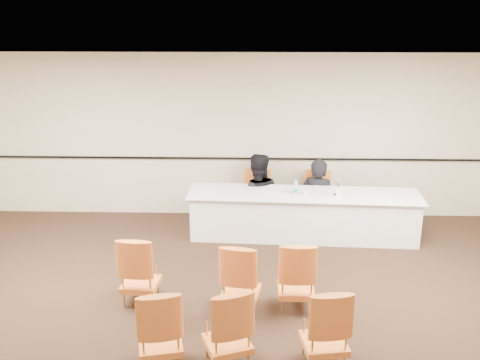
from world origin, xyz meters
The scene contains 20 objects.
floor centered at (0.00, 0.00, 0.00)m, with size 10.00×10.00×0.00m, color black.
ceiling centered at (0.00, 0.00, 3.00)m, with size 10.00×10.00×0.00m, color white.
wall_back centered at (0.00, 4.00, 1.50)m, with size 10.00×0.04×3.00m, color beige.
wall_rail centered at (0.00, 3.96, 1.10)m, with size 9.80×0.04×0.03m, color black.
panel_table centered at (1.16, 2.97, 0.39)m, with size 3.87×0.89×0.78m, color silver, non-canonical shape.
panelist_main centered at (1.45, 3.52, 0.35)m, with size 0.64×0.42×1.74m, color black.
panelist_main_chair centered at (1.45, 3.52, 0.47)m, with size 0.50×0.50×0.95m, color #BF6B22, non-canonical shape.
panelist_second centered at (0.37, 3.58, 0.40)m, with size 0.87×0.67×1.78m, color black.
panelist_second_chair centered at (0.37, 3.58, 0.47)m, with size 0.50×0.50×0.95m, color #BF6B22, non-canonical shape.
papers centered at (1.48, 2.91, 0.78)m, with size 0.30×0.22×0.00m, color silver.
microphone centered at (1.69, 2.89, 0.90)m, with size 0.09×0.18×0.26m, color black, non-canonical shape.
water_bottle centered at (1.01, 2.92, 0.90)m, with size 0.08×0.08×0.25m, color teal, non-canonical shape.
drinking_glass centered at (1.18, 2.89, 0.83)m, with size 0.06×0.06×0.10m, color white.
coffee_cup centered at (1.71, 2.83, 0.84)m, with size 0.09×0.09×0.14m, color white.
aud_chair_front_left centered at (-1.16, 0.77, 0.47)m, with size 0.50×0.50×0.95m, color #BF6B22, non-canonical shape.
aud_chair_front_mid centered at (0.17, 0.59, 0.47)m, with size 0.50×0.50×0.95m, color #BF6B22, non-canonical shape.
aud_chair_front_right centered at (0.88, 0.68, 0.47)m, with size 0.50×0.50×0.95m, color #BF6B22, non-canonical shape.
aud_chair_back_left centered at (-0.68, -0.55, 0.47)m, with size 0.50×0.50×0.95m, color #BF6B22, non-canonical shape.
aud_chair_back_mid centered at (0.05, -0.51, 0.47)m, with size 0.50×0.50×0.95m, color #BF6B22, non-canonical shape.
aud_chair_back_right centered at (1.10, -0.48, 0.47)m, with size 0.50×0.50×0.95m, color #BF6B22, non-canonical shape.
Camera 1 is at (0.33, -5.49, 3.72)m, focal length 40.00 mm.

